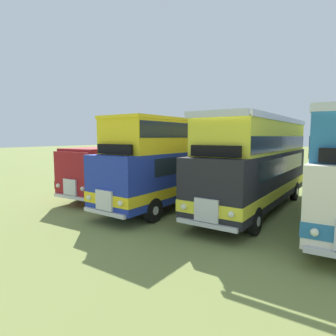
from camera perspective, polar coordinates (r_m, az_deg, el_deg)
The scene contains 3 objects.
bus_first_in_row at distance 18.73m, azimuth -6.93°, elevation 0.49°, with size 2.89×10.12×2.99m.
bus_second_in_row at distance 15.82m, azimuth 2.55°, elevation 2.11°, with size 2.89×11.05×4.49m.
bus_third_in_row at distance 14.81m, azimuth 17.16°, elevation 1.11°, with size 2.74×10.68×4.52m.
Camera 1 is at (-3.80, -13.75, 3.61)m, focal length 30.91 mm.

